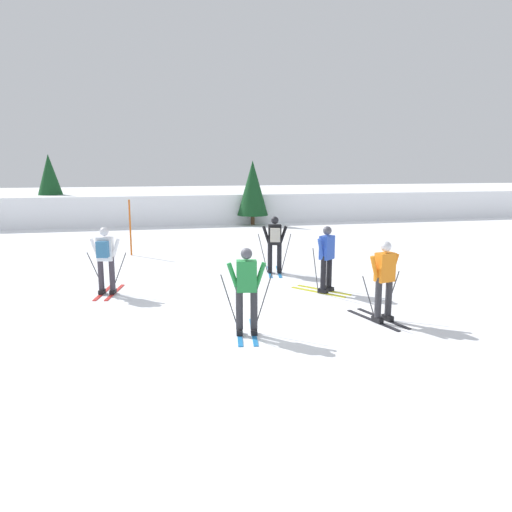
{
  "coord_description": "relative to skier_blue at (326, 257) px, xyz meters",
  "views": [
    {
      "loc": [
        -1.65,
        -9.82,
        3.3
      ],
      "look_at": [
        1.06,
        2.65,
        0.9
      ],
      "focal_mm": 35.23,
      "sensor_mm": 36.0,
      "label": 1
    }
  ],
  "objects": [
    {
      "name": "conifer_far_left",
      "position": [
        1.08,
        14.21,
        1.02
      ],
      "size": [
        1.64,
        1.64,
        3.37
      ],
      "color": "#513823",
      "rests_on": "ground"
    },
    {
      "name": "skier_blue",
      "position": [
        0.0,
        0.0,
        0.0
      ],
      "size": [
        1.28,
        1.49,
        1.71
      ],
      "color": "gold",
      "rests_on": "ground"
    },
    {
      "name": "skier_green",
      "position": [
        -2.6,
        -2.72,
        -0.0
      ],
      "size": [
        1.0,
        1.64,
        1.71
      ],
      "color": "#237AC6",
      "rests_on": "ground"
    },
    {
      "name": "conifer_far_right",
      "position": [
        -9.38,
        16.7,
        1.3
      ],
      "size": [
        1.75,
        1.75,
        3.71
      ],
      "color": "#513823",
      "rests_on": "ground"
    },
    {
      "name": "ground_plane",
      "position": [
        -2.75,
        -2.01,
        -0.92
      ],
      "size": [
        120.0,
        120.0,
        0.0
      ],
      "primitive_type": "plane",
      "color": "white"
    },
    {
      "name": "far_snow_ridge",
      "position": [
        -2.75,
        18.72,
        -0.13
      ],
      "size": [
        80.0,
        8.43,
        1.57
      ],
      "primitive_type": "cube",
      "color": "white",
      "rests_on": "ground"
    },
    {
      "name": "skier_black",
      "position": [
        -0.72,
        2.44,
        0.04
      ],
      "size": [
        0.99,
        1.64,
        1.71
      ],
      "color": "#237AC6",
      "rests_on": "ground"
    },
    {
      "name": "trail_marker_pole",
      "position": [
        -5.01,
        6.41,
        0.08
      ],
      "size": [
        0.06,
        0.06,
        1.99
      ],
      "primitive_type": "cylinder",
      "color": "#C65614",
      "rests_on": "ground"
    },
    {
      "name": "skier_orange",
      "position": [
        0.33,
        -2.53,
        -0.0
      ],
      "size": [
        0.97,
        1.64,
        1.71
      ],
      "color": "black",
      "rests_on": "ground"
    },
    {
      "name": "skier_white",
      "position": [
        -5.47,
        0.97,
        0.04
      ],
      "size": [
        0.98,
        1.64,
        1.71
      ],
      "color": "red",
      "rests_on": "ground"
    }
  ]
}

